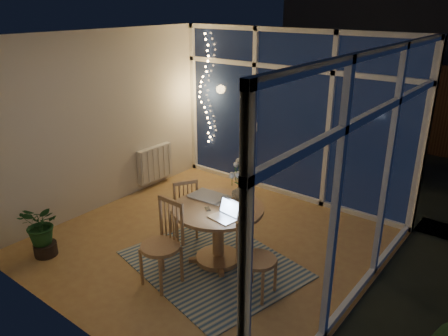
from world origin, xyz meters
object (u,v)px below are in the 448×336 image
Objects in this scene: chair_right at (258,258)px; laptop at (223,210)px; dining_table at (218,234)px; flower_vase at (240,192)px; potted_plant at (42,228)px; chair_left at (183,206)px; chair_front at (160,245)px.

laptop is (-0.50, 0.05, 0.39)m from chair_right.
dining_table is at bearing 147.57° from laptop.
chair_right is at bearing -40.73° from flower_vase.
dining_table is 1.41× the size of potted_plant.
potted_plant is (-2.50, -0.97, -0.07)m from chair_right.
flower_vase is at bearing 75.21° from dining_table.
potted_plant is at bearing 106.69° from chair_right.
chair_right is at bearing 104.04° from chair_left.
flower_vase is (-0.65, 0.56, 0.38)m from chair_right.
chair_left is 1.53m from chair_right.
potted_plant is at bearing -145.64° from dining_table.
flower_vase is at bearing 114.26° from laptop.
laptop is (0.97, -0.38, 0.40)m from chair_left.
dining_table is 0.57m from flower_vase.
chair_front reaches higher than chair_right.
flower_vase is (0.30, 1.05, 0.34)m from chair_front.
flower_vase is (0.08, 0.31, 0.47)m from dining_table.
potted_plant is (-1.78, -1.21, 0.02)m from dining_table.
flower_vase reaches higher than dining_table.
laptop reaches higher than chair_left.
dining_table is 1.08× the size of chair_front.
chair_right is at bearing 29.03° from chair_front.
dining_table is at bearing 66.99° from chair_right.
dining_table is 1.22× the size of chair_left.
flower_vase is 2.45m from potted_plant.
potted_plant is (-2.00, -1.02, -0.46)m from laptop.
dining_table is at bearing -104.79° from flower_vase.
flower_vase is at bearing 44.78° from chair_right.
chair_left is at bearing 166.05° from dining_table.
flower_vase is at bearing 129.10° from chair_left.
laptop reaches higher than dining_table.
potted_plant is at bearing -6.21° from chair_left.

